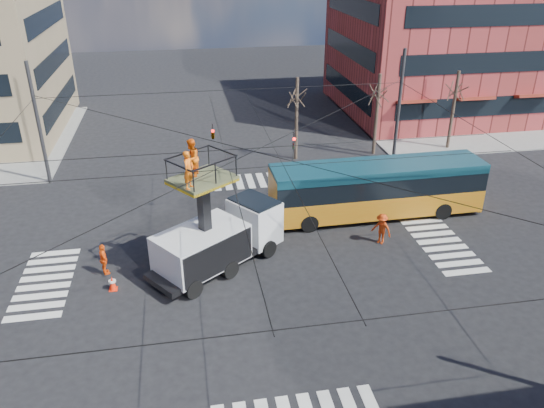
{
  "coord_description": "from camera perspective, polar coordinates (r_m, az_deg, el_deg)",
  "views": [
    {
      "loc": [
        -3.06,
        -22.23,
        14.35
      ],
      "look_at": [
        1.03,
        1.04,
        2.66
      ],
      "focal_mm": 35.0,
      "sensor_mm": 36.0,
      "label": 1
    }
  ],
  "objects": [
    {
      "name": "tree_a",
      "position": [
        37.9,
        2.7,
        11.44
      ],
      "size": [
        2.0,
        2.0,
        6.0
      ],
      "color": "#382B21",
      "rests_on": "ground"
    },
    {
      "name": "ground",
      "position": [
        26.64,
        -1.81,
        -6.28
      ],
      "size": [
        120.0,
        120.0,
        0.0
      ],
      "primitive_type": "plane",
      "color": "black",
      "rests_on": "ground"
    },
    {
      "name": "building_ne",
      "position": [
        53.07,
        19.17,
        17.01
      ],
      "size": [
        20.06,
        16.06,
        14.0
      ],
      "color": "maroon",
      "rests_on": "ground"
    },
    {
      "name": "flagger",
      "position": [
        28.42,
        11.7,
        -2.63
      ],
      "size": [
        1.2,
        1.24,
        1.7
      ],
      "primitive_type": "imported",
      "rotation": [
        0.0,
        0.0,
        -0.85
      ],
      "color": "#E23D0E",
      "rests_on": "ground"
    },
    {
      "name": "worker_ground",
      "position": [
        26.59,
        -17.66,
        -5.71
      ],
      "size": [
        0.69,
        1.01,
        1.59
      ],
      "primitive_type": "imported",
      "rotation": [
        0.0,
        0.0,
        1.93
      ],
      "color": "#FF5910",
      "rests_on": "ground"
    },
    {
      "name": "tree_b",
      "position": [
        39.61,
        11.39,
        11.61
      ],
      "size": [
        2.0,
        2.0,
        6.0
      ],
      "color": "#382B21",
      "rests_on": "ground"
    },
    {
      "name": "sidewalk_ne",
      "position": [
        51.5,
        18.58,
        8.85
      ],
      "size": [
        18.0,
        18.0,
        0.12
      ],
      "primitive_type": "cube",
      "color": "slate",
      "rests_on": "ground"
    },
    {
      "name": "tree_c",
      "position": [
        42.11,
        19.2,
        11.55
      ],
      "size": [
        2.0,
        2.0,
        6.0
      ],
      "color": "#382B21",
      "rests_on": "ground"
    },
    {
      "name": "traffic_cone",
      "position": [
        25.57,
        -16.79,
        -8.14
      ],
      "size": [
        0.36,
        0.36,
        0.71
      ],
      "primitive_type": "cone",
      "color": "#FF250A",
      "rests_on": "ground"
    },
    {
      "name": "utility_truck",
      "position": [
        25.48,
        -5.78,
        -2.46
      ],
      "size": [
        7.01,
        5.98,
        6.7
      ],
      "rotation": [
        0.0,
        0.0,
        0.63
      ],
      "color": "black",
      "rests_on": "ground"
    },
    {
      "name": "overhead_network",
      "position": [
        24.95,
        -2.25,
        2.53
      ],
      "size": [
        24.24,
        24.24,
        8.0
      ],
      "color": "#2D2D30",
      "rests_on": "ground"
    },
    {
      "name": "city_bus",
      "position": [
        30.89,
        11.2,
        1.68
      ],
      "size": [
        12.26,
        2.81,
        3.2
      ],
      "rotation": [
        0.0,
        0.0,
        0.02
      ],
      "color": "orange",
      "rests_on": "ground"
    },
    {
      "name": "crosswalks",
      "position": [
        26.63,
        -1.81,
        -6.26
      ],
      "size": [
        22.4,
        22.4,
        0.02
      ],
      "primitive_type": null,
      "color": "silver",
      "rests_on": "ground"
    }
  ]
}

